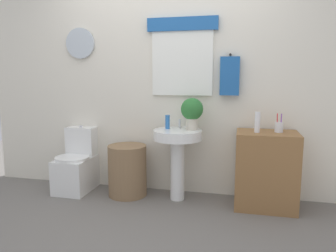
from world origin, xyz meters
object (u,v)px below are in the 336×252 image
Objects in this scene: pedestal_sink at (178,148)px; soap_bottle at (168,122)px; lotion_bottle at (257,122)px; toilet at (77,166)px; wooden_cabinet at (266,170)px; toothbrush_cup at (279,127)px; laundry_hamper at (127,170)px; potted_plant at (192,111)px.

soap_bottle is (-0.12, 0.05, 0.26)m from pedestal_sink.
pedestal_sink is 0.85m from lotion_bottle.
toilet is 1.23m from pedestal_sink.
wooden_cabinet is 0.45m from toothbrush_cup.
pedestal_sink is at bearing 177.13° from lotion_bottle.
laundry_hamper is (0.63, -0.03, 0.00)m from toilet.
toothbrush_cup is at bearing -1.53° from soap_bottle.
potted_plant is (-0.76, 0.06, 0.57)m from wooden_cabinet.
soap_bottle is (1.08, 0.02, 0.55)m from toilet.
toilet is 2.20× the size of potted_plant.
potted_plant reaches higher than wooden_cabinet.
soap_bottle reaches higher than toilet.
potted_plant is at bearing 175.49° from wooden_cabinet.
potted_plant is at bearing 2.20° from soap_bottle.
pedestal_sink is 0.98× the size of wooden_cabinet.
pedestal_sink is at bearing -156.80° from potted_plant.
wooden_cabinet is 4.15× the size of toothbrush_cup.
potted_plant is 0.67m from lotion_bottle.
toilet is 0.63m from laundry_hamper.
toilet is 2.08m from lotion_bottle.
toothbrush_cup is (1.12, -0.03, -0.01)m from soap_bottle.
toothbrush_cup is (1.00, 0.02, 0.25)m from pedestal_sink.
lotion_bottle reaches higher than pedestal_sink.
potted_plant is (0.70, 0.06, 0.67)m from laundry_hamper.
soap_bottle reaches higher than wooden_cabinet.
toilet reaches higher than laundry_hamper.
pedestal_sink is (1.20, -0.03, 0.29)m from toilet.
soap_bottle is 0.74× the size of lotion_bottle.
potted_plant reaches higher than lotion_bottle.
toilet is 4.93× the size of soap_bottle.
soap_bottle is 0.81× the size of toothbrush_cup.
soap_bottle reaches higher than pedestal_sink.
laundry_hamper is 0.73× the size of wooden_cabinet.
toilet is 3.98× the size of toothbrush_cup.
toilet is 2.27m from toothbrush_cup.
potted_plant is at bearing 177.35° from toothbrush_cup.
toothbrush_cup is (0.10, 0.02, 0.44)m from wooden_cabinet.
lotion_bottle is (-0.10, -0.04, 0.48)m from wooden_cabinet.
toilet is at bearing -178.88° from potted_plant.
lotion_bottle is at bearing -5.61° from soap_bottle.
laundry_hamper is at bearing 180.00° from wooden_cabinet.
laundry_hamper is at bearing 178.32° from lotion_bottle.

